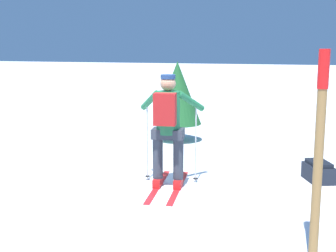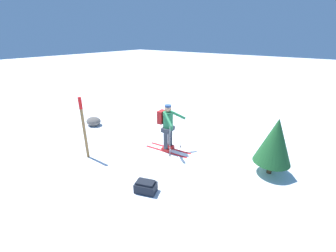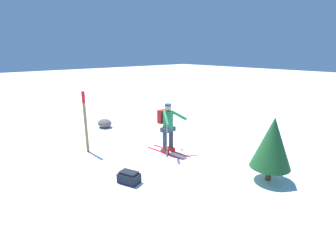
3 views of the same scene
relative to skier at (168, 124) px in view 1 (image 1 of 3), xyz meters
name	(u,v)px [view 1 (image 1 of 3)]	position (x,y,z in m)	size (l,w,h in m)	color
ground_plane	(158,182)	(0.21, 0.21, -0.95)	(80.00, 80.00, 0.00)	white
skier	(168,124)	(0.00, 0.00, 0.00)	(1.66, 0.99, 1.65)	red
dropped_backpack	(318,172)	(0.93, -2.14, -0.80)	(0.63, 0.51, 0.31)	black
trail_marker	(319,140)	(-1.80, -1.99, 0.23)	(0.10, 0.10, 2.04)	olive
pine_tree	(177,93)	(3.24, 0.68, 0.09)	(1.03, 1.03, 1.71)	#4C331E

